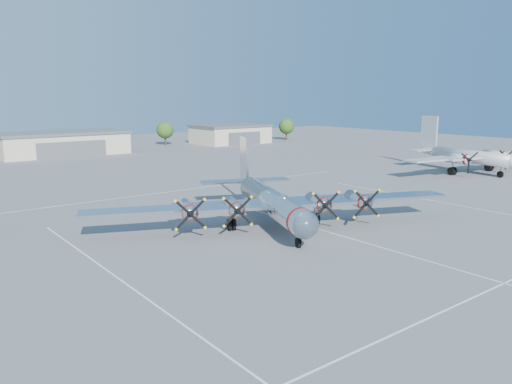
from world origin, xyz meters
TOP-DOWN VIEW (x-y plane):
  - ground at (0.00, 0.00)m, footprint 260.00×260.00m
  - parking_lines at (0.00, -1.75)m, footprint 60.00×50.08m
  - hangar_center at (0.00, 81.96)m, footprint 28.60×14.60m
  - hangar_east at (48.00, 81.96)m, footprint 20.60×14.60m
  - tree_east at (30.00, 88.00)m, footprint 4.80×4.80m
  - tree_far_east at (68.00, 80.00)m, footprint 4.80×4.80m
  - main_bomber_b29 at (-2.56, 2.10)m, footprint 45.79×39.22m
  - twin_engine_east at (48.90, 9.15)m, footprint 34.05×26.90m

SIDE VIEW (x-z plane):
  - ground at x=0.00m, z-range 0.00..0.00m
  - main_bomber_b29 at x=-2.56m, z-range -4.27..4.27m
  - twin_engine_east at x=48.90m, z-range -4.89..4.89m
  - parking_lines at x=0.00m, z-range 0.00..0.01m
  - hangar_center at x=0.00m, z-range 0.01..5.41m
  - hangar_east at x=48.00m, z-range 0.01..5.41m
  - tree_east at x=30.00m, z-range 0.90..7.54m
  - tree_far_east at x=68.00m, z-range 0.90..7.54m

